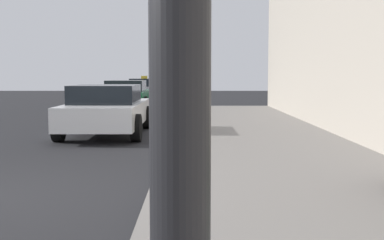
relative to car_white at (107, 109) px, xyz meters
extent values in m
cube|color=gray|center=(3.64, -6.66, -0.57)|extent=(4.00, 32.00, 0.15)
cube|color=white|center=(0.00, 0.05, -0.10)|extent=(1.77, 4.39, 0.55)
cube|color=black|center=(0.00, -0.17, 0.40)|extent=(1.56, 1.97, 0.45)
cylinder|color=black|center=(-0.89, 1.45, -0.33)|extent=(0.22, 0.64, 0.64)
cylinder|color=black|center=(0.89, 1.45, -0.33)|extent=(0.22, 0.64, 0.64)
cylinder|color=black|center=(-0.89, -1.35, -0.33)|extent=(0.22, 0.64, 0.64)
cylinder|color=black|center=(0.89, -1.35, -0.33)|extent=(0.22, 0.64, 0.64)
cube|color=#196638|center=(-0.64, 8.89, -0.10)|extent=(1.74, 4.41, 0.55)
cube|color=black|center=(-0.64, 8.67, 0.40)|extent=(1.53, 1.98, 0.45)
cylinder|color=black|center=(-1.51, 10.30, -0.33)|extent=(0.22, 0.64, 0.64)
cylinder|color=black|center=(0.23, 10.30, -0.33)|extent=(0.22, 0.64, 0.64)
cylinder|color=black|center=(-1.51, 7.48, -0.33)|extent=(0.22, 0.64, 0.64)
cylinder|color=black|center=(0.23, 7.48, -0.33)|extent=(0.22, 0.64, 0.64)
cube|color=#B7B7BF|center=(-0.63, 16.99, -0.10)|extent=(1.76, 4.38, 0.55)
cube|color=black|center=(-0.63, 16.77, 0.40)|extent=(1.55, 1.97, 0.45)
cube|color=yellow|center=(-0.63, 16.77, 0.70)|extent=(0.36, 0.14, 0.16)
cylinder|color=black|center=(-1.51, 18.39, -0.33)|extent=(0.22, 0.64, 0.64)
cylinder|color=black|center=(0.25, 18.39, -0.33)|extent=(0.22, 0.64, 0.64)
cylinder|color=black|center=(-1.51, 15.59, -0.33)|extent=(0.22, 0.64, 0.64)
cylinder|color=black|center=(0.25, 15.59, -0.33)|extent=(0.22, 0.64, 0.64)
cube|color=red|center=(0.13, 26.46, -0.10)|extent=(1.80, 4.58, 0.55)
cube|color=black|center=(0.13, 26.23, 0.40)|extent=(1.59, 2.06, 0.45)
cylinder|color=black|center=(-0.77, 27.92, -0.33)|extent=(0.22, 0.64, 0.64)
cylinder|color=black|center=(1.04, 27.92, -0.33)|extent=(0.22, 0.64, 0.64)
cylinder|color=black|center=(-0.77, 24.99, -0.33)|extent=(0.22, 0.64, 0.64)
cylinder|color=black|center=(1.04, 24.99, -0.33)|extent=(0.22, 0.64, 0.64)
cube|color=#233899|center=(-0.10, 34.12, -0.10)|extent=(1.82, 4.29, 0.55)
cube|color=black|center=(-0.10, 33.91, 0.40)|extent=(1.60, 1.93, 0.45)
cube|color=yellow|center=(-0.10, 33.91, 0.70)|extent=(0.36, 0.14, 0.16)
cylinder|color=black|center=(-1.01, 35.49, -0.33)|extent=(0.22, 0.64, 0.64)
cylinder|color=black|center=(0.81, 35.49, -0.33)|extent=(0.22, 0.64, 0.64)
cylinder|color=black|center=(-1.01, 32.75, -0.33)|extent=(0.22, 0.64, 0.64)
cylinder|color=black|center=(0.81, 32.75, -0.33)|extent=(0.22, 0.64, 0.64)
camera|label=1|loc=(2.16, -12.79, 0.90)|focal=47.25mm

